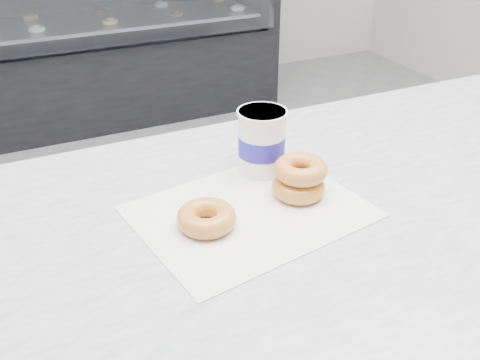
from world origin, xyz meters
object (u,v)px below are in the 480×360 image
object	(u,v)px
coffee_cup	(262,141)
donut_stack	(300,178)
donut_single	(206,218)
display_case	(72,38)

from	to	relation	value
coffee_cup	donut_stack	bearing A→B (deg)	-69.02
donut_single	coffee_cup	size ratio (longest dim) A/B	0.78
display_case	donut_stack	world-z (taller)	display_case
donut_stack	coffee_cup	world-z (taller)	coffee_cup
donut_stack	display_case	bearing A→B (deg)	89.36
donut_stack	coffee_cup	bearing A→B (deg)	101.09
display_case	coffee_cup	size ratio (longest dim) A/B	21.04
coffee_cup	donut_single	bearing A→B (deg)	-131.85
display_case	donut_stack	distance (m)	2.69
coffee_cup	display_case	bearing A→B (deg)	98.80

